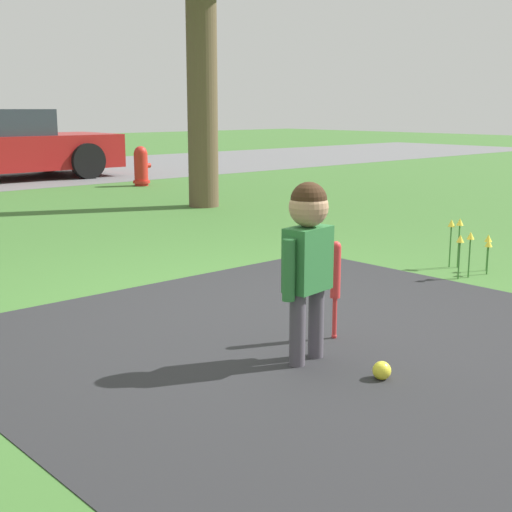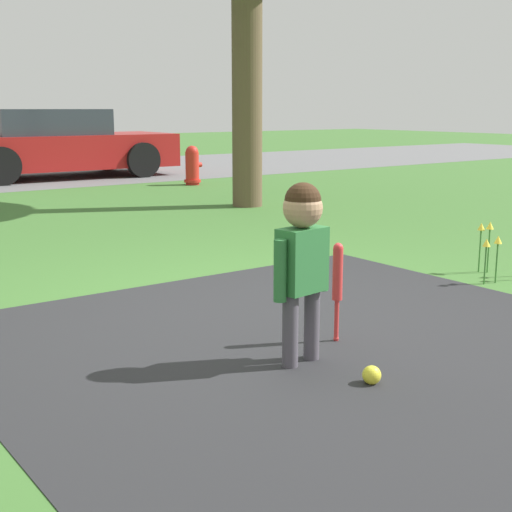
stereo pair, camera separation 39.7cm
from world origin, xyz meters
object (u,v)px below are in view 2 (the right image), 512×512
object	(u,v)px
baseball_bat	(338,278)
parked_car	(56,145)
fire_hydrant	(192,166)
sports_ball	(372,375)
child	(302,248)

from	to	relation	value
baseball_bat	parked_car	bearing A→B (deg)	77.37
baseball_bat	fire_hydrant	bearing A→B (deg)	64.26
fire_hydrant	parked_car	distance (m)	3.05
baseball_bat	fire_hydrant	size ratio (longest dim) A/B	0.85
parked_car	baseball_bat	bearing A→B (deg)	-100.68
fire_hydrant	parked_car	xyz separation A→B (m)	(-1.42, 2.68, 0.29)
sports_ball	parked_car	size ratio (longest dim) A/B	0.02
child	parked_car	size ratio (longest dim) A/B	0.22
child	baseball_bat	bearing A→B (deg)	13.58
child	parked_car	xyz separation A→B (m)	(2.75, 10.66, 0.00)
child	fire_hydrant	bearing A→B (deg)	54.39
child	sports_ball	xyz separation A→B (m)	(0.09, -0.43, -0.57)
child	baseball_bat	world-z (taller)	child
child	fire_hydrant	distance (m)	9.01
sports_ball	fire_hydrant	bearing A→B (deg)	64.14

